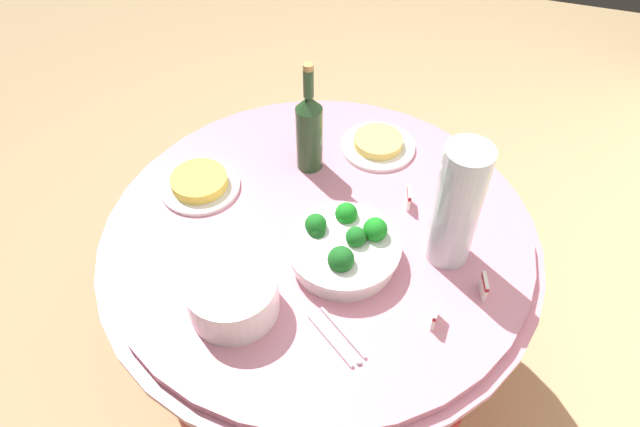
{
  "coord_description": "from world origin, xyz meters",
  "views": [
    {
      "loc": [
        0.97,
        0.3,
        1.88
      ],
      "look_at": [
        0.0,
        0.0,
        0.79
      ],
      "focal_mm": 32.89,
      "sensor_mm": 36.0,
      "label": 1
    }
  ],
  "objects_px": {
    "decorative_fruit_vase": "(456,211)",
    "wine_bottle": "(309,130)",
    "food_plate_fried_egg": "(200,183)",
    "serving_tongs": "(339,338)",
    "food_plate_noodles": "(378,144)",
    "plate_stack": "(232,295)",
    "label_placard_rear": "(436,315)",
    "label_placard_mid": "(409,197)",
    "label_placard_front": "(484,286)",
    "broccoli_bowl": "(344,248)"
  },
  "relations": [
    {
      "from": "food_plate_noodles",
      "to": "label_placard_front",
      "type": "distance_m",
      "value": 0.57
    },
    {
      "from": "decorative_fruit_vase",
      "to": "wine_bottle",
      "type": "bearing_deg",
      "value": -116.06
    },
    {
      "from": "label_placard_front",
      "to": "label_placard_rear",
      "type": "distance_m",
      "value": 0.15
    },
    {
      "from": "label_placard_front",
      "to": "food_plate_noodles",
      "type": "bearing_deg",
      "value": -140.78
    },
    {
      "from": "plate_stack",
      "to": "wine_bottle",
      "type": "distance_m",
      "value": 0.52
    },
    {
      "from": "plate_stack",
      "to": "label_placard_rear",
      "type": "relative_size",
      "value": 3.82
    },
    {
      "from": "food_plate_noodles",
      "to": "label_placard_rear",
      "type": "xyz_separation_m",
      "value": [
        0.55,
        0.26,
        0.02
      ]
    },
    {
      "from": "serving_tongs",
      "to": "wine_bottle",
      "type": "bearing_deg",
      "value": -155.6
    },
    {
      "from": "plate_stack",
      "to": "serving_tongs",
      "type": "xyz_separation_m",
      "value": [
        0.01,
        0.25,
        -0.05
      ]
    },
    {
      "from": "label_placard_rear",
      "to": "plate_stack",
      "type": "bearing_deg",
      "value": -77.64
    },
    {
      "from": "wine_bottle",
      "to": "label_placard_front",
      "type": "relative_size",
      "value": 6.11
    },
    {
      "from": "label_placard_front",
      "to": "label_placard_rear",
      "type": "relative_size",
      "value": 1.0
    },
    {
      "from": "serving_tongs",
      "to": "label_placard_rear",
      "type": "relative_size",
      "value": 2.82
    },
    {
      "from": "label_placard_rear",
      "to": "broccoli_bowl",
      "type": "bearing_deg",
      "value": -115.38
    },
    {
      "from": "decorative_fruit_vase",
      "to": "label_placard_front",
      "type": "xyz_separation_m",
      "value": [
        0.1,
        0.1,
        -0.12
      ]
    },
    {
      "from": "broccoli_bowl",
      "to": "wine_bottle",
      "type": "height_order",
      "value": "wine_bottle"
    },
    {
      "from": "decorative_fruit_vase",
      "to": "label_placard_mid",
      "type": "bearing_deg",
      "value": -137.22
    },
    {
      "from": "food_plate_fried_egg",
      "to": "serving_tongs",
      "type": "bearing_deg",
      "value": 55.31
    },
    {
      "from": "decorative_fruit_vase",
      "to": "food_plate_fried_egg",
      "type": "distance_m",
      "value": 0.7
    },
    {
      "from": "food_plate_noodles",
      "to": "label_placard_mid",
      "type": "distance_m",
      "value": 0.24
    },
    {
      "from": "plate_stack",
      "to": "decorative_fruit_vase",
      "type": "xyz_separation_m",
      "value": [
        -0.31,
        0.44,
        0.1
      ]
    },
    {
      "from": "decorative_fruit_vase",
      "to": "label_placard_mid",
      "type": "distance_m",
      "value": 0.22
    },
    {
      "from": "food_plate_noodles",
      "to": "label_placard_rear",
      "type": "distance_m",
      "value": 0.61
    },
    {
      "from": "plate_stack",
      "to": "wine_bottle",
      "type": "xyz_separation_m",
      "value": [
        -0.52,
        0.01,
        0.08
      ]
    },
    {
      "from": "label_placard_mid",
      "to": "label_placard_front",
      "type": "bearing_deg",
      "value": 44.15
    },
    {
      "from": "decorative_fruit_vase",
      "to": "label_placard_front",
      "type": "height_order",
      "value": "decorative_fruit_vase"
    },
    {
      "from": "label_placard_rear",
      "to": "decorative_fruit_vase",
      "type": "bearing_deg",
      "value": -178.03
    },
    {
      "from": "wine_bottle",
      "to": "food_plate_fried_egg",
      "type": "height_order",
      "value": "wine_bottle"
    },
    {
      "from": "plate_stack",
      "to": "label_placard_front",
      "type": "bearing_deg",
      "value": 111.29
    },
    {
      "from": "plate_stack",
      "to": "label_placard_rear",
      "type": "distance_m",
      "value": 0.46
    },
    {
      "from": "serving_tongs",
      "to": "decorative_fruit_vase",
      "type": "bearing_deg",
      "value": 149.47
    },
    {
      "from": "food_plate_fried_egg",
      "to": "label_placard_rear",
      "type": "bearing_deg",
      "value": 71.06
    },
    {
      "from": "broccoli_bowl",
      "to": "label_placard_rear",
      "type": "distance_m",
      "value": 0.27
    },
    {
      "from": "serving_tongs",
      "to": "label_placard_rear",
      "type": "distance_m",
      "value": 0.22
    },
    {
      "from": "food_plate_noodles",
      "to": "label_placard_front",
      "type": "xyz_separation_m",
      "value": [
        0.44,
        0.36,
        0.02
      ]
    },
    {
      "from": "food_plate_noodles",
      "to": "decorative_fruit_vase",
      "type": "bearing_deg",
      "value": 37.01
    },
    {
      "from": "decorative_fruit_vase",
      "to": "food_plate_fried_egg",
      "type": "relative_size",
      "value": 1.55
    },
    {
      "from": "broccoli_bowl",
      "to": "food_plate_noodles",
      "type": "distance_m",
      "value": 0.43
    },
    {
      "from": "serving_tongs",
      "to": "label_placard_mid",
      "type": "height_order",
      "value": "label_placard_mid"
    },
    {
      "from": "food_plate_fried_egg",
      "to": "label_placard_front",
      "type": "bearing_deg",
      "value": 80.95
    },
    {
      "from": "broccoli_bowl",
      "to": "serving_tongs",
      "type": "distance_m",
      "value": 0.23
    },
    {
      "from": "serving_tongs",
      "to": "food_plate_noodles",
      "type": "relative_size",
      "value": 0.7
    },
    {
      "from": "decorative_fruit_vase",
      "to": "broccoli_bowl",
      "type": "bearing_deg",
      "value": -68.84
    },
    {
      "from": "broccoli_bowl",
      "to": "food_plate_noodles",
      "type": "relative_size",
      "value": 1.27
    },
    {
      "from": "decorative_fruit_vase",
      "to": "label_placard_rear",
      "type": "relative_size",
      "value": 6.18
    },
    {
      "from": "food_plate_fried_egg",
      "to": "wine_bottle",
      "type": "bearing_deg",
      "value": 124.69
    },
    {
      "from": "wine_bottle",
      "to": "label_placard_front",
      "type": "xyz_separation_m",
      "value": [
        0.31,
        0.53,
        -0.1
      ]
    },
    {
      "from": "wine_bottle",
      "to": "decorative_fruit_vase",
      "type": "xyz_separation_m",
      "value": [
        0.21,
        0.43,
        0.02
      ]
    },
    {
      "from": "plate_stack",
      "to": "label_placard_mid",
      "type": "height_order",
      "value": "plate_stack"
    },
    {
      "from": "label_placard_mid",
      "to": "label_placard_rear",
      "type": "height_order",
      "value": "same"
    }
  ]
}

